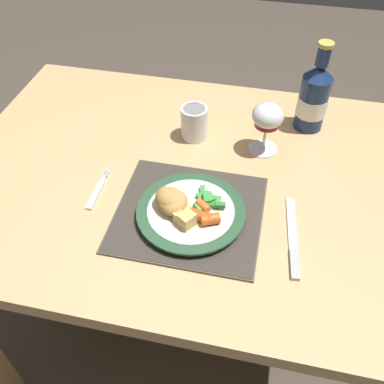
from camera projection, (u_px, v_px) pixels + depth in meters
name	position (u px, v px, depth m)	size (l,w,h in m)	color
ground_plane	(185.00, 321.00, 1.56)	(6.00, 6.00, 0.00)	#4C4238
dining_table	(182.00, 202.00, 1.10)	(1.10, 0.82, 0.74)	tan
placemat	(189.00, 213.00, 0.93)	(0.32, 0.29, 0.01)	brown
dinner_plate	(191.00, 212.00, 0.91)	(0.23, 0.23, 0.02)	silver
breaded_croquettes	(171.00, 201.00, 0.90)	(0.09, 0.09, 0.05)	tan
green_beans_pile	(209.00, 200.00, 0.92)	(0.07, 0.08, 0.02)	green
glazed_carrots	(204.00, 215.00, 0.88)	(0.07, 0.07, 0.02)	#CC5119
fork	(97.00, 192.00, 0.98)	(0.02, 0.13, 0.01)	silver
table_knife	(293.00, 243.00, 0.87)	(0.04, 0.22, 0.01)	silver
wine_glass	(267.00, 118.00, 1.02)	(0.08, 0.08, 0.13)	silver
bottle	(314.00, 97.00, 1.09)	(0.08, 0.08, 0.24)	navy
roast_potatoes	(185.00, 218.00, 0.87)	(0.05, 0.06, 0.03)	#E5BC66
drinking_cup	(196.00, 122.00, 1.09)	(0.07, 0.07, 0.09)	white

